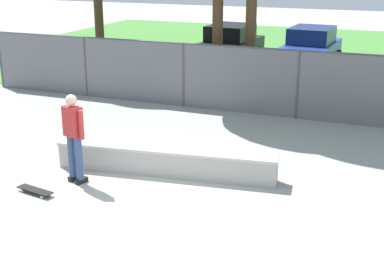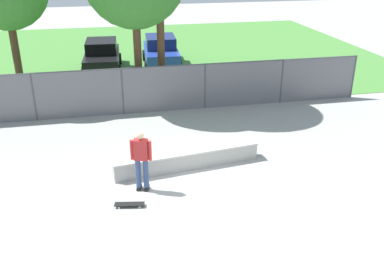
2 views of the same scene
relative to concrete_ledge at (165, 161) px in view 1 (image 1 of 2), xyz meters
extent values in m
plane|color=#9E9E99|center=(0.04, -1.15, -0.29)|extent=(80.00, 80.00, 0.00)
cube|color=#478438|center=(0.04, 15.32, -0.28)|extent=(29.10, 20.00, 0.02)
cube|color=#A8A59E|center=(0.00, 0.00, -0.03)|extent=(4.64, 1.06, 0.51)
cube|color=beige|center=(0.00, 0.00, 0.25)|extent=(4.68, 1.10, 0.06)
cube|color=black|center=(-1.59, -0.98, -0.24)|extent=(0.18, 0.28, 0.10)
cube|color=black|center=(-1.38, -1.04, -0.24)|extent=(0.18, 0.28, 0.10)
cylinder|color=#384C7A|center=(-1.60, -1.01, 0.25)|extent=(0.15, 0.15, 0.88)
cylinder|color=#384C7A|center=(-1.39, -1.07, 0.25)|extent=(0.15, 0.15, 0.88)
cube|color=red|center=(-1.49, -1.04, 0.99)|extent=(0.43, 0.32, 0.60)
cylinder|color=red|center=(-1.73, -0.97, 0.97)|extent=(0.10, 0.10, 0.58)
cylinder|color=red|center=(-1.25, -1.11, 0.97)|extent=(0.10, 0.10, 0.58)
sphere|color=beige|center=(-1.49, -1.04, 1.42)|extent=(0.22, 0.22, 0.22)
cube|color=black|center=(-1.92, -1.81, -0.21)|extent=(0.82, 0.33, 0.02)
cube|color=#B2B2B7|center=(-1.65, -1.86, -0.23)|extent=(0.08, 0.15, 0.02)
cube|color=#B2B2B7|center=(-2.19, -1.77, -0.23)|extent=(0.08, 0.15, 0.02)
cylinder|color=silver|center=(-1.67, -1.94, -0.26)|extent=(0.06, 0.04, 0.05)
cylinder|color=silver|center=(-1.64, -1.78, -0.26)|extent=(0.06, 0.04, 0.05)
cylinder|color=silver|center=(-2.20, -1.85, -0.26)|extent=(0.06, 0.04, 0.05)
cylinder|color=silver|center=(-2.18, -1.68, -0.26)|extent=(0.06, 0.04, 0.05)
cylinder|color=#4C4C51|center=(-8.51, 5.02, 0.68)|extent=(0.07, 0.07, 1.94)
cylinder|color=#4C4C51|center=(-5.09, 5.02, 0.68)|extent=(0.07, 0.07, 1.94)
cylinder|color=#4C4C51|center=(-1.67, 5.02, 0.68)|extent=(0.07, 0.07, 1.94)
cylinder|color=#4C4C51|center=(1.75, 5.02, 0.68)|extent=(0.07, 0.07, 1.94)
cylinder|color=#4C4C51|center=(0.04, 5.02, 1.63)|extent=(17.10, 0.05, 0.05)
cube|color=slate|center=(0.04, 5.02, 0.68)|extent=(17.10, 0.01, 1.94)
cylinder|color=#513823|center=(-5.94, 7.37, 1.50)|extent=(0.32, 0.32, 3.58)
cylinder|color=#513823|center=(-0.92, 5.90, 1.61)|extent=(0.32, 0.32, 3.79)
cylinder|color=#513823|center=(0.07, 6.05, 2.35)|extent=(0.32, 0.32, 5.27)
cube|color=black|center=(-2.42, 11.79, 0.38)|extent=(2.02, 4.29, 0.70)
cube|color=black|center=(-2.42, 11.94, 1.05)|extent=(1.71, 2.18, 0.64)
cylinder|color=black|center=(-1.60, 10.44, 0.03)|extent=(0.25, 0.65, 0.64)
cylinder|color=black|center=(-3.39, 10.54, 0.03)|extent=(0.25, 0.65, 0.64)
cylinder|color=black|center=(-1.46, 13.04, 0.03)|extent=(0.25, 0.65, 0.64)
cylinder|color=black|center=(-3.25, 13.14, 0.03)|extent=(0.25, 0.65, 0.64)
cube|color=#233D9E|center=(0.87, 12.24, 0.38)|extent=(2.02, 4.29, 0.70)
cube|color=navy|center=(0.88, 12.39, 1.05)|extent=(1.71, 2.18, 0.64)
cylinder|color=black|center=(1.70, 10.90, 0.03)|extent=(0.25, 0.65, 0.64)
cylinder|color=black|center=(-0.09, 10.99, 0.03)|extent=(0.25, 0.65, 0.64)
cylinder|color=black|center=(1.84, 13.50, 0.03)|extent=(0.25, 0.65, 0.64)
cylinder|color=black|center=(0.05, 13.59, 0.03)|extent=(0.25, 0.65, 0.64)
camera|label=1|loc=(4.29, -9.29, 4.03)|focal=49.39mm
camera|label=2|loc=(-2.23, -11.53, 6.16)|focal=39.80mm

